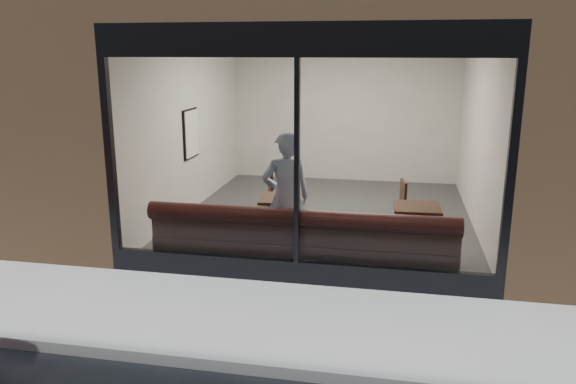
% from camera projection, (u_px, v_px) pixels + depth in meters
% --- Properties ---
extents(ground, '(120.00, 120.00, 0.00)m').
position_uv_depth(ground, '(257.00, 370.00, 5.20)').
color(ground, black).
rests_on(ground, ground).
extents(sidewalk_near, '(40.00, 2.00, 0.01)m').
position_uv_depth(sidewalk_near, '(280.00, 320.00, 6.15)').
color(sidewalk_near, gray).
rests_on(sidewalk_near, ground).
extents(kerb_near, '(40.00, 0.10, 0.12)m').
position_uv_depth(kerb_near, '(256.00, 367.00, 5.14)').
color(kerb_near, gray).
rests_on(kerb_near, ground).
extents(host_building_pier_left, '(2.50, 12.00, 3.20)m').
position_uv_depth(host_building_pier_left, '(184.00, 106.00, 13.12)').
color(host_building_pier_left, brown).
rests_on(host_building_pier_left, ground).
extents(host_building_pier_right, '(2.50, 12.00, 3.20)m').
position_uv_depth(host_building_pier_right, '(524.00, 113.00, 11.72)').
color(host_building_pier_right, brown).
rests_on(host_building_pier_right, ground).
extents(host_building_backfill, '(5.00, 6.00, 3.20)m').
position_uv_depth(host_building_backfill, '(355.00, 98.00, 15.27)').
color(host_building_backfill, brown).
rests_on(host_building_backfill, ground).
extents(cafe_floor, '(6.00, 6.00, 0.00)m').
position_uv_depth(cafe_floor, '(326.00, 216.00, 9.95)').
color(cafe_floor, '#2D2D30').
rests_on(cafe_floor, ground).
extents(cafe_ceiling, '(6.00, 6.00, 0.00)m').
position_uv_depth(cafe_ceiling, '(329.00, 31.00, 9.17)').
color(cafe_ceiling, white).
rests_on(cafe_ceiling, host_building_upper).
extents(cafe_wall_back, '(5.00, 0.00, 5.00)m').
position_uv_depth(cafe_wall_back, '(345.00, 110.00, 12.41)').
color(cafe_wall_back, beige).
rests_on(cafe_wall_back, ground).
extents(cafe_wall_left, '(0.00, 6.00, 6.00)m').
position_uv_depth(cafe_wall_left, '(189.00, 124.00, 10.03)').
color(cafe_wall_left, beige).
rests_on(cafe_wall_left, ground).
extents(cafe_wall_right, '(0.00, 6.00, 6.00)m').
position_uv_depth(cafe_wall_right, '(480.00, 131.00, 9.10)').
color(cafe_wall_right, beige).
rests_on(cafe_wall_right, ground).
extents(storefront_kick, '(5.00, 0.10, 0.30)m').
position_uv_depth(storefront_kick, '(297.00, 272.00, 7.12)').
color(storefront_kick, black).
rests_on(storefront_kick, ground).
extents(storefront_header, '(5.00, 0.10, 0.40)m').
position_uv_depth(storefront_header, '(298.00, 40.00, 6.41)').
color(storefront_header, black).
rests_on(storefront_header, host_building_upper).
extents(storefront_mullion, '(0.06, 0.10, 2.50)m').
position_uv_depth(storefront_mullion, '(297.00, 164.00, 6.77)').
color(storefront_mullion, black).
rests_on(storefront_mullion, storefront_kick).
extents(storefront_glass, '(4.80, 0.00, 4.80)m').
position_uv_depth(storefront_glass, '(297.00, 164.00, 6.74)').
color(storefront_glass, white).
rests_on(storefront_glass, storefront_kick).
extents(banquette, '(4.00, 0.55, 0.45)m').
position_uv_depth(banquette, '(302.00, 255.00, 7.48)').
color(banquette, black).
rests_on(banquette, cafe_floor).
extents(person, '(0.79, 0.67, 1.84)m').
position_uv_depth(person, '(286.00, 198.00, 7.66)').
color(person, '#A5B7D9').
rests_on(person, cafe_floor).
extents(cafe_table_left, '(0.73, 0.73, 0.04)m').
position_uv_depth(cafe_table_left, '(283.00, 199.00, 8.33)').
color(cafe_table_left, '#321B13').
rests_on(cafe_table_left, cafe_floor).
extents(cafe_table_right, '(0.68, 0.68, 0.04)m').
position_uv_depth(cafe_table_right, '(417.00, 207.00, 7.87)').
color(cafe_table_right, '#321B13').
rests_on(cafe_table_right, cafe_floor).
extents(cafe_chair_left, '(0.48, 0.48, 0.04)m').
position_uv_depth(cafe_chair_left, '(260.00, 210.00, 9.56)').
color(cafe_chair_left, '#321B13').
rests_on(cafe_chair_left, cafe_floor).
extents(cafe_chair_right, '(0.45, 0.45, 0.04)m').
position_uv_depth(cafe_chair_right, '(389.00, 225.00, 8.74)').
color(cafe_chair_right, '#321B13').
rests_on(cafe_chair_right, cafe_floor).
extents(wall_poster, '(0.02, 0.62, 0.82)m').
position_uv_depth(wall_poster, '(192.00, 134.00, 10.05)').
color(wall_poster, white).
rests_on(wall_poster, cafe_wall_left).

